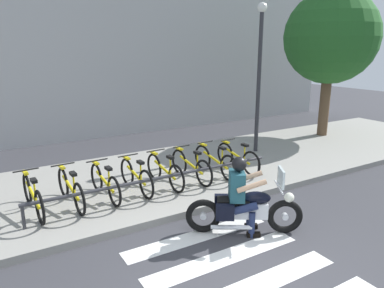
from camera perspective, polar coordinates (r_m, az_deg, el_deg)
The scene contains 19 objects.
ground_plane at distance 5.51m, azimuth 9.44°, elevation -21.50°, with size 48.00×48.00×0.00m, color #38383D.
sidewalk at distance 8.95m, azimuth -9.59°, elevation -6.07°, with size 24.00×4.40×0.15m, color gray.
crosswalk_stripe_2 at distance 5.57m, azimuth 10.26°, elevation -21.11°, with size 2.80×0.40×0.01m, color white.
crosswalk_stripe_3 at distance 6.08m, azimuth 5.08°, elevation -17.50°, with size 2.80×0.40×0.01m, color white.
crosswalk_stripe_4 at distance 6.64m, azimuth 0.90°, elevation -14.38°, with size 2.80×0.40×0.01m, color white.
motorcycle at distance 6.63m, azimuth 8.37°, elevation -10.16°, with size 1.86×1.21×1.23m.
rider at distance 6.48m, azimuth 7.81°, elevation -7.23°, with size 0.77×0.72×1.44m.
bicycle_0 at distance 7.60m, azimuth -23.87°, elevation -7.59°, with size 0.48×1.74×0.79m.
bicycle_1 at distance 7.69m, azimuth -18.66°, elevation -6.79°, with size 0.48×1.71×0.79m.
bicycle_2 at distance 7.85m, azimuth -13.62°, elevation -6.02°, with size 0.48×1.63×0.77m.
bicycle_3 at distance 8.07m, azimuth -8.84°, elevation -5.16°, with size 0.48×1.60×0.78m.
bicycle_4 at distance 8.34m, azimuth -4.34°, elevation -4.33°, with size 0.48×1.66×0.78m.
bicycle_5 at distance 8.66m, azimuth -0.17°, elevation -3.55°, with size 0.48×1.69×0.78m.
bicycle_6 at distance 9.02m, azimuth 3.69°, elevation -2.78°, with size 0.48×1.72×0.80m.
bicycle_7 at distance 9.43m, azimuth 7.22°, elevation -2.14°, with size 0.48×1.65×0.77m.
bike_rack at distance 7.70m, azimuth -4.84°, elevation -5.47°, with size 5.54×0.07×0.49m.
street_lamp at distance 10.97m, azimuth 10.62°, elevation 11.88°, with size 0.28×0.28×4.50m.
tree_near_rack at distance 13.80m, azimuth 21.13°, elevation 15.42°, with size 3.21×3.21×5.22m.
building_backdrop at distance 13.89m, azimuth -19.66°, elevation 19.00°, with size 24.00×1.20×8.86m, color #B1B1B1.
Camera 1 is at (-2.97, -3.31, 3.26)m, focal length 33.69 mm.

